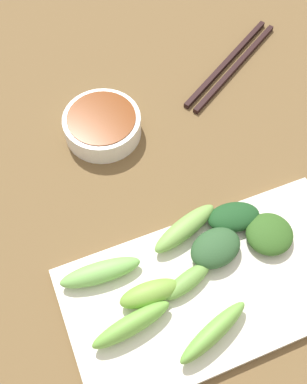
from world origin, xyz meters
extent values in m
cube|color=brown|center=(0.00, 0.00, 0.01)|extent=(2.10, 2.10, 0.02)
cylinder|color=white|center=(-0.15, -0.04, 0.04)|extent=(0.11, 0.11, 0.03)
cylinder|color=#6D2F0B|center=(-0.15, -0.04, 0.04)|extent=(0.10, 0.10, 0.02)
cube|color=silver|center=(0.13, 0.01, 0.03)|extent=(0.18, 0.36, 0.01)
ellipsoid|color=#6EAF43|center=(0.14, -0.10, 0.05)|extent=(0.04, 0.10, 0.03)
ellipsoid|color=#79AF4F|center=(0.05, 0.01, 0.04)|extent=(0.06, 0.10, 0.02)
ellipsoid|color=#2D552E|center=(0.09, 0.03, 0.05)|extent=(0.06, 0.07, 0.03)
ellipsoid|color=#6CA146|center=(0.11, -0.02, 0.04)|extent=(0.04, 0.07, 0.02)
ellipsoid|color=#70B147|center=(0.18, -0.02, 0.05)|extent=(0.05, 0.10, 0.03)
ellipsoid|color=#76BB57|center=(0.07, -0.11, 0.04)|extent=(0.03, 0.10, 0.02)
ellipsoid|color=#78AC3E|center=(0.11, -0.07, 0.05)|extent=(0.03, 0.07, 0.03)
ellipsoid|color=#1A471F|center=(0.06, 0.07, 0.04)|extent=(0.05, 0.07, 0.02)
ellipsoid|color=#305B1F|center=(0.10, 0.10, 0.04)|extent=(0.06, 0.06, 0.02)
cube|color=black|center=(-0.21, 0.19, 0.02)|extent=(0.13, 0.20, 0.01)
cube|color=black|center=(-0.19, 0.20, 0.02)|extent=(0.13, 0.20, 0.01)
camera|label=1|loc=(0.27, -0.13, 0.58)|focal=44.17mm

